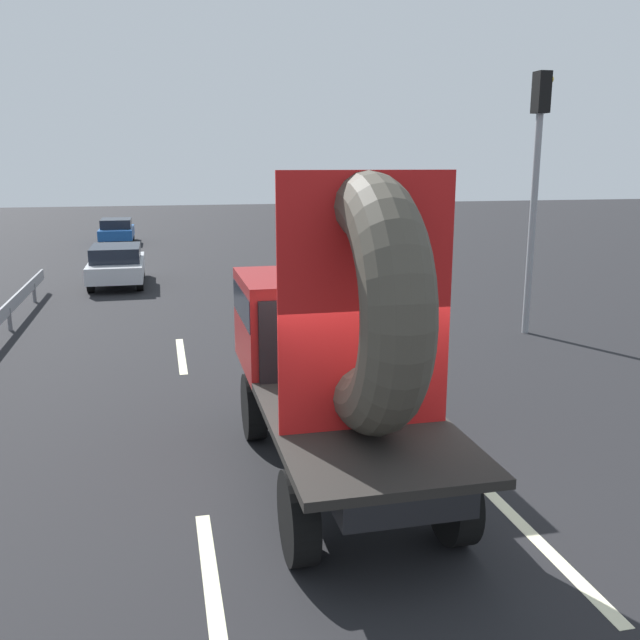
% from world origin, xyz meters
% --- Properties ---
extents(ground_plane, '(120.00, 120.00, 0.00)m').
position_xyz_m(ground_plane, '(0.00, 0.00, 0.00)').
color(ground_plane, black).
extents(flatbed_truck, '(2.02, 5.37, 3.95)m').
position_xyz_m(flatbed_truck, '(-0.15, 1.04, 1.87)').
color(flatbed_truck, black).
rests_on(flatbed_truck, ground_plane).
extents(distant_sedan, '(1.73, 4.04, 1.32)m').
position_xyz_m(distant_sedan, '(-3.68, 16.52, 0.71)').
color(distant_sedan, black).
rests_on(distant_sedan, ground_plane).
extents(traffic_light, '(0.42, 0.36, 5.99)m').
position_xyz_m(traffic_light, '(6.25, 7.40, 3.89)').
color(traffic_light, gray).
rests_on(traffic_light, ground_plane).
extents(lane_dash_left_near, '(0.16, 2.59, 0.01)m').
position_xyz_m(lane_dash_left_near, '(-1.92, -1.07, 0.00)').
color(lane_dash_left_near, beige).
rests_on(lane_dash_left_near, ground_plane).
extents(lane_dash_left_far, '(0.16, 2.81, 0.01)m').
position_xyz_m(lane_dash_left_far, '(-1.92, 7.23, 0.00)').
color(lane_dash_left_far, beige).
rests_on(lane_dash_left_far, ground_plane).
extents(lane_dash_right_near, '(0.16, 2.67, 0.01)m').
position_xyz_m(lane_dash_right_near, '(1.61, -1.32, 0.00)').
color(lane_dash_right_near, beige).
rests_on(lane_dash_right_near, ground_plane).
extents(lane_dash_right_far, '(0.16, 2.38, 0.01)m').
position_xyz_m(lane_dash_right_far, '(1.61, 6.59, 0.00)').
color(lane_dash_right_far, beige).
rests_on(lane_dash_right_far, ground_plane).
extents(oncoming_car, '(1.61, 3.76, 1.23)m').
position_xyz_m(oncoming_car, '(-4.34, 29.10, 0.66)').
color(oncoming_car, black).
rests_on(oncoming_car, ground_plane).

